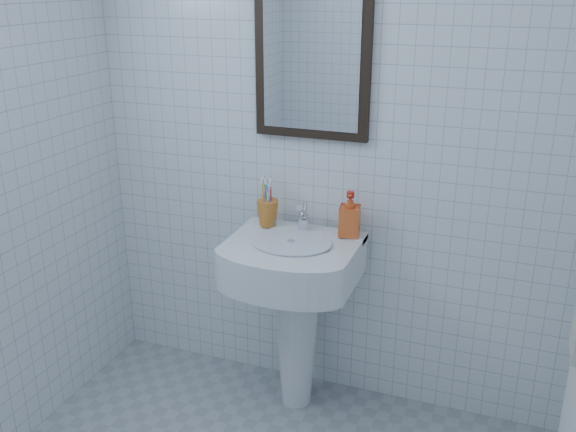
% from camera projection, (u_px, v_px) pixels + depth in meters
% --- Properties ---
extents(wall_back, '(2.20, 0.02, 2.50)m').
position_uv_depth(wall_back, '(329.00, 136.00, 2.76)').
color(wall_back, white).
rests_on(wall_back, ground).
extents(washbasin, '(0.55, 0.40, 0.85)m').
position_uv_depth(washbasin, '(295.00, 295.00, 2.84)').
color(washbasin, white).
rests_on(washbasin, ground).
extents(faucet, '(0.05, 0.12, 0.13)m').
position_uv_depth(faucet, '(303.00, 219.00, 2.81)').
color(faucet, silver).
rests_on(faucet, washbasin).
extents(toothbrush_cup, '(0.10, 0.10, 0.12)m').
position_uv_depth(toothbrush_cup, '(268.00, 213.00, 2.87)').
color(toothbrush_cup, '#C36D24').
rests_on(toothbrush_cup, washbasin).
extents(soap_dispenser, '(0.10, 0.10, 0.19)m').
position_uv_depth(soap_dispenser, '(350.00, 214.00, 2.74)').
color(soap_dispenser, '#D44714').
rests_on(soap_dispenser, washbasin).
extents(wall_mirror, '(0.50, 0.04, 0.62)m').
position_uv_depth(wall_mirror, '(312.00, 65.00, 2.67)').
color(wall_mirror, black).
rests_on(wall_mirror, wall_back).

